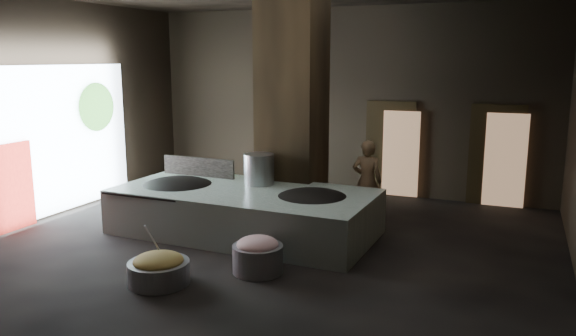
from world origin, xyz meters
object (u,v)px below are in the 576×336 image
at_px(wok_right, 312,201).
at_px(stock_pot, 259,170).
at_px(cook, 367,181).
at_px(wok_left, 178,189).
at_px(hearth_platform, 244,211).
at_px(veg_basin, 159,272).
at_px(meat_basin, 258,259).

distance_m(wok_right, stock_pot, 1.44).
distance_m(wok_right, cook, 1.74).
xyz_separation_m(wok_left, stock_pot, (1.50, 0.60, 0.38)).
relative_size(wok_left, cook, 0.92).
height_order(hearth_platform, cook, cook).
distance_m(wok_left, wok_right, 2.80).
relative_size(hearth_platform, cook, 2.91).
xyz_separation_m(cook, veg_basin, (-1.99, -4.37, -0.67)).
xyz_separation_m(stock_pot, meat_basin, (1.05, -2.26, -0.91)).
bearing_deg(hearth_platform, cook, 42.78).
xyz_separation_m(veg_basin, meat_basin, (1.16, 0.97, 0.05)).
relative_size(stock_pot, veg_basin, 0.70).
height_order(wok_right, cook, cook).
distance_m(hearth_platform, meat_basin, 2.04).
xyz_separation_m(hearth_platform, stock_pot, (0.05, 0.55, 0.71)).
distance_m(hearth_platform, wok_left, 1.49).
height_order(cook, veg_basin, cook).
height_order(cook, meat_basin, cook).
xyz_separation_m(hearth_platform, meat_basin, (1.10, -1.71, -0.21)).
bearing_deg(wok_left, cook, 27.22).
height_order(wok_left, wok_right, wok_left).
height_order(hearth_platform, meat_basin, hearth_platform).
height_order(stock_pot, veg_basin, stock_pot).
relative_size(cook, veg_basin, 1.84).
bearing_deg(cook, wok_right, 66.09).
bearing_deg(hearth_platform, wok_right, 3.75).
relative_size(hearth_platform, stock_pot, 7.67).
bearing_deg(cook, wok_left, 22.94).
bearing_deg(wok_left, veg_basin, -62.09).
bearing_deg(meat_basin, wok_right, 81.95).
xyz_separation_m(wok_right, stock_pot, (-1.30, 0.50, 0.38)).
distance_m(hearth_platform, wok_right, 1.39).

